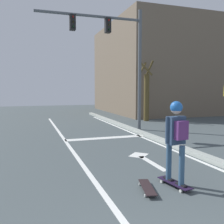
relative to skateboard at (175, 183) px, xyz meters
The scene contains 12 objects.
lane_line_center 3.20m from the skateboard, 116.80° to the left, with size 0.12×20.00×0.01m, color silver.
lane_line_curbside 3.28m from the skateboard, 60.47° to the left, with size 0.12×20.00×0.01m, color silver.
stop_bar 5.25m from the skateboard, 88.23° to the left, with size 3.21×0.40×0.01m, color silver.
lane_arrow_stem 1.61m from the skateboard, 78.40° to the left, with size 0.16×1.40×0.01m, color silver.
lane_arrow_head 2.45m from the skateboard, 82.41° to the left, with size 0.56×0.44×0.01m, color silver.
curb_strip 3.41m from the skateboard, 56.81° to the left, with size 0.24×24.00×0.14m, color #9CA39B.
skateboard is the anchor object (origin of this frame).
skater 1.03m from the skateboard, 80.10° to the right, with size 0.45×0.61×1.62m.
spare_skateboard 0.61m from the skateboard, behind, with size 0.39×0.83×0.08m.
traffic_signal_mast 7.84m from the skateboard, 80.89° to the left, with size 4.81×0.34×5.60m.
roadside_tree 10.67m from the skateboard, 66.94° to the left, with size 1.03×1.07×3.70m.
building_block 18.28m from the skateboard, 61.05° to the left, with size 9.81×10.42×7.36m, color #6F5F4D.
Camera 1 is at (-1.38, -1.06, 1.92)m, focal length 40.28 mm.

